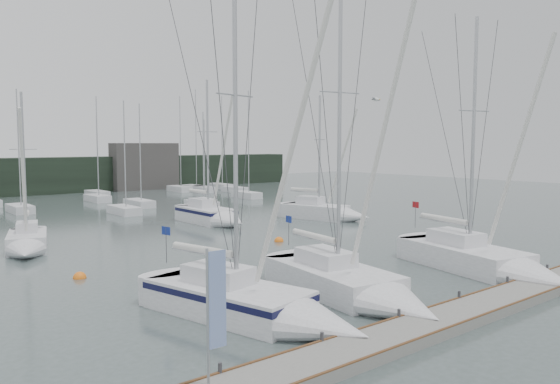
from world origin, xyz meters
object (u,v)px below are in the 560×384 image
at_px(sailboat_near_center, 362,290).
at_px(sailboat_mid_e, 330,213).
at_px(sailboat_near_right, 495,265).
at_px(sailboat_near_left, 264,308).
at_px(sailboat_mid_d, 215,217).
at_px(sailboat_mid_b, 27,245).
at_px(buoy_c, 80,278).
at_px(buoy_b, 279,241).
at_px(dock_banner, 214,308).

relative_size(sailboat_near_center, sailboat_mid_e, 1.29).
bearing_deg(sailboat_mid_e, sailboat_near_right, -128.14).
height_order(sailboat_near_left, sailboat_mid_d, sailboat_near_left).
bearing_deg(sailboat_mid_b, sailboat_near_center, -51.61).
height_order(sailboat_near_center, buoy_c, sailboat_near_center).
bearing_deg(sailboat_mid_d, buoy_c, -143.44).
bearing_deg(sailboat_near_right, sailboat_mid_b, 140.73).
bearing_deg(sailboat_near_left, buoy_c, 91.28).
bearing_deg(buoy_b, sailboat_near_right, -80.97).
relative_size(sailboat_mid_b, sailboat_mid_e, 0.90).
bearing_deg(sailboat_near_right, sailboat_near_center, -174.86).
height_order(sailboat_near_right, sailboat_mid_d, sailboat_near_right).
xyz_separation_m(sailboat_near_left, buoy_b, (11.61, 13.40, -0.61)).
height_order(sailboat_mid_d, buoy_c, sailboat_mid_d).
relative_size(buoy_c, dock_banner, 0.17).
relative_size(sailboat_mid_b, buoy_c, 16.23).
xyz_separation_m(sailboat_near_left, sailboat_mid_d, (12.59, 23.31, 0.05)).
bearing_deg(sailboat_mid_e, sailboat_mid_d, 140.18).
relative_size(sailboat_mid_d, dock_banner, 3.44).
bearing_deg(dock_banner, sailboat_near_center, 23.45).
relative_size(sailboat_near_left, buoy_c, 22.05).
bearing_deg(sailboat_near_left, sailboat_mid_e, 27.25).
xyz_separation_m(sailboat_near_center, sailboat_mid_d, (7.57, 23.82, 0.10)).
relative_size(buoy_b, dock_banner, 0.17).
xyz_separation_m(sailboat_mid_d, sailboat_mid_e, (9.70, -4.21, -0.05)).
bearing_deg(buoy_b, sailboat_mid_b, 155.61).
xyz_separation_m(sailboat_near_right, sailboat_mid_b, (-17.41, 21.83, -0.05)).
bearing_deg(dock_banner, sailboat_mid_b, 88.01).
distance_m(sailboat_near_center, buoy_c, 14.61).
distance_m(sailboat_near_left, sailboat_mid_b, 20.50).
bearing_deg(sailboat_mid_e, sailboat_mid_b, 161.18).
xyz_separation_m(buoy_c, dock_banner, (-2.04, -16.17, 2.68)).
height_order(sailboat_mid_d, sailboat_mid_e, sailboat_mid_d).
bearing_deg(sailboat_near_left, dock_banner, -151.81).
distance_m(sailboat_near_right, sailboat_mid_d, 24.97).
bearing_deg(sailboat_mid_b, sailboat_near_right, -35.17).
bearing_deg(sailboat_near_right, buoy_b, 111.20).
distance_m(sailboat_mid_e, buoy_c, 26.40).
distance_m(sailboat_near_center, sailboat_mid_b, 22.37).
relative_size(sailboat_near_right, sailboat_mid_b, 1.35).
relative_size(sailboat_near_right, buoy_c, 21.86).
relative_size(sailboat_near_left, sailboat_near_right, 1.01).
bearing_deg(sailboat_mid_e, buoy_b, -168.26).
xyz_separation_m(buoy_b, buoy_c, (-14.65, -1.74, 0.00)).
height_order(sailboat_mid_e, dock_banner, sailboat_mid_e).
distance_m(sailboat_near_left, sailboat_near_center, 5.04).
xyz_separation_m(sailboat_near_right, buoy_b, (-2.39, 15.02, -0.58)).
height_order(sailboat_near_left, dock_banner, sailboat_near_left).
distance_m(sailboat_near_center, buoy_b, 15.41).
xyz_separation_m(sailboat_mid_d, dock_banner, (-17.67, -27.81, 2.03)).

